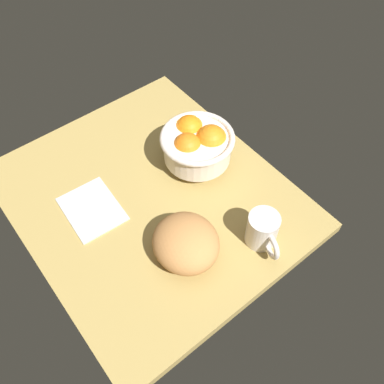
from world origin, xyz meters
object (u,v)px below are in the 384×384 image
Objects in this scene: bread_loaf at (186,243)px; napkin_folded at (92,208)px; fruit_bowl at (197,144)px; mug at (263,231)px.

bread_loaf is 26.70cm from napkin_folded.
mug is at bearing -7.77° from fruit_bowl.
napkin_folded is at bearing -97.47° from fruit_bowl.
mug is at bearing 61.77° from bread_loaf.
bread_loaf is 1.41× the size of mug.
bread_loaf is at bearing 24.12° from napkin_folded.
mug is (28.52, -3.89, -2.44)cm from fruit_bowl.
napkin_folded is (-24.08, -10.78, -4.11)cm from bread_loaf.
fruit_bowl is 28.89cm from mug.
napkin_folded is 1.41× the size of mug.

